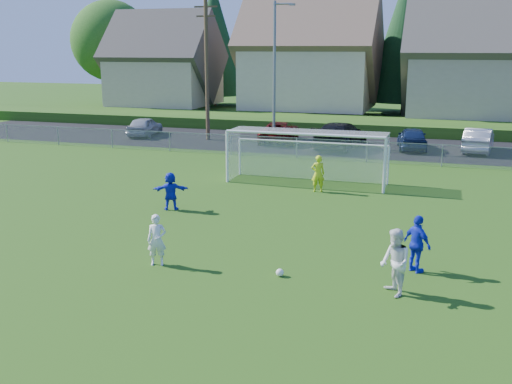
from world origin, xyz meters
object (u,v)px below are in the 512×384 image
Objects in this scene: player_white_b at (395,263)px; car_f at (478,140)px; player_blue_a at (417,244)px; player_blue_b at (171,191)px; car_a at (145,126)px; car_c at (279,132)px; soccer_ball at (280,273)px; goalkeeper at (318,174)px; car_d at (340,135)px; car_e at (412,138)px; soccer_goal at (308,148)px; player_white_a at (157,240)px.

car_f is (2.96, 23.65, -0.15)m from player_white_b.
player_blue_b is (-9.57, 4.00, -0.08)m from player_blue_a.
player_blue_a reaches higher than car_a.
car_a is at bearing -6.76° from car_c.
player_blue_a reaches higher than soccer_ball.
car_d is at bearing -104.66° from goalkeeper.
soccer_goal reaches higher than car_e.
car_f is (8.26, 1.23, -0.09)m from car_d.
goalkeeper is (-4.68, 8.70, -0.02)m from player_blue_a.
car_e is at bearing 172.09° from car_a.
goalkeeper is at bearing 132.76° from car_a.
player_blue_a is at bearing 107.25° from car_c.
player_white_a is 23.90m from car_e.
player_white_b is at bearing 89.73° from car_f.
player_blue_b is at bearing 84.55° from car_d.
player_white_b reaches higher than car_d.
player_white_a is at bearing -98.30° from soccer_goal.
player_white_a reaches higher than car_e.
player_white_a is 10.74m from goalkeeper.
soccer_goal is (-4.14, -11.08, 0.92)m from car_e.
soccer_goal reaches higher than player_white_a.
player_blue_b is at bearing 91.62° from player_white_a.
car_c is 0.67× the size of soccer_goal.
goalkeeper is at bearing 68.11° from car_f.
player_white_b is at bearing 84.89° from car_e.
player_white_b is at bearing 122.75° from car_a.
player_white_b is 0.24× the size of soccer_goal.
player_blue_b is at bearing -122.44° from soccer_goal.
car_a is 0.96× the size of car_e.
car_a is at bearing -8.28° from car_e.
goalkeeper is (-4.22, 10.56, -0.06)m from player_white_b.
car_d reaches higher than player_white_a.
soccer_ball is 0.12× the size of player_white_b.
player_blue_a is (3.61, 1.51, 0.72)m from soccer_ball.
goalkeeper is 20.19m from car_a.
goalkeeper is (4.89, 4.70, 0.07)m from player_blue_b.
soccer_ball is 24.10m from car_f.
car_e is (8.19, 17.45, -0.05)m from player_blue_b.
soccer_goal reaches higher than car_d.
player_blue_b reaches higher than car_f.
car_d is at bearing 168.27° from car_a.
player_white_b reaches higher than player_white_a.
goalkeeper is at bearing -157.62° from player_blue_b.
soccer_goal is (-8.03, -11.42, 0.90)m from car_f.
car_c is 12.42m from soccer_goal.
player_white_a is at bearing 55.52° from player_blue_a.
soccer_goal is at bearing 61.52° from player_white_a.
player_white_b is 0.43× the size of car_e.
car_a is at bearing 125.34° from soccer_ball.
soccer_goal is (-5.53, 10.37, 0.79)m from player_blue_a.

